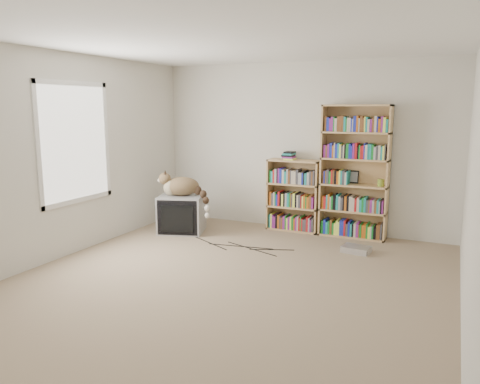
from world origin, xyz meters
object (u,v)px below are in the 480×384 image
at_px(bookcase_short, 294,198).
at_px(dvd_player, 356,249).
at_px(cat, 185,189).
at_px(bookcase_tall, 355,175).
at_px(crt_tv, 182,214).

relative_size(bookcase_short, dvd_player, 3.11).
bearing_deg(dvd_player, cat, -170.99).
relative_size(bookcase_tall, dvd_player, 5.45).
xyz_separation_m(crt_tv, bookcase_tall, (2.37, 0.80, 0.61)).
xyz_separation_m(crt_tv, dvd_player, (2.58, 0.06, -0.24)).
bearing_deg(bookcase_tall, bookcase_short, -179.93).
xyz_separation_m(bookcase_tall, bookcase_short, (-0.89, -0.00, -0.39)).
bearing_deg(dvd_player, bookcase_tall, 112.45).
bearing_deg(bookcase_short, dvd_player, -34.22).
distance_m(crt_tv, bookcase_short, 1.70).
xyz_separation_m(bookcase_short, dvd_player, (1.09, -0.74, -0.46)).
height_order(cat, bookcase_short, bookcase_short).
xyz_separation_m(cat, bookcase_short, (1.40, 0.82, -0.16)).
bearing_deg(cat, bookcase_short, -0.86).
bearing_deg(cat, crt_tv, 135.20).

